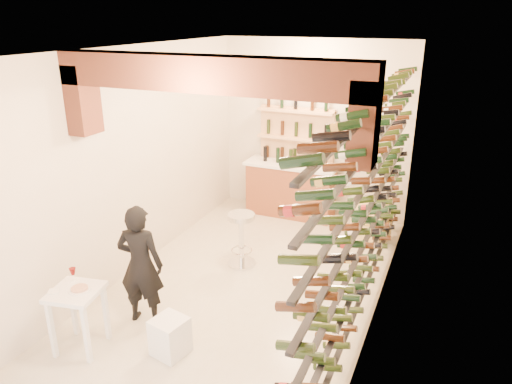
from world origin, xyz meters
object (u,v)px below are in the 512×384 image
wine_rack (366,198)px  white_stool (170,336)px  back_counter (291,188)px  person (141,265)px  tasting_table (77,301)px  chrome_barstool (241,236)px  crate_lower (370,229)px

wine_rack → white_stool: size_ratio=13.02×
back_counter → person: 3.92m
wine_rack → tasting_table: size_ratio=6.24×
back_counter → chrome_barstool: 2.13m
chrome_barstool → back_counter: bearing=89.1°
wine_rack → crate_lower: bearing=96.2°
white_stool → chrome_barstool: chrome_barstool is taller
back_counter → crate_lower: 1.69m
tasting_table → white_stool: 1.10m
back_counter → white_stool: 4.30m
wine_rack → person: bearing=-152.8°
person → crate_lower: 4.08m
tasting_table → crate_lower: (2.48, 4.15, -0.45)m
chrome_barstool → crate_lower: size_ratio=1.48×
white_stool → person: bearing=147.0°
tasting_table → crate_lower: tasting_table is taller
back_counter → tasting_table: 4.69m
crate_lower → chrome_barstool: bearing=-134.0°
tasting_table → chrome_barstool: tasting_table is taller
back_counter → crate_lower: size_ratio=3.03×
white_stool → chrome_barstool: size_ratio=0.53×
person → chrome_barstool: 1.84m
chrome_barstool → crate_lower: 2.36m
wine_rack → back_counter: bearing=124.7°
crate_lower → tasting_table: bearing=-120.8°
tasting_table → back_counter: bearing=68.2°
tasting_table → person: 0.81m
person → crate_lower: person is taller
back_counter → white_stool: back_counter is taller
wine_rack → chrome_barstool: size_ratio=6.87×
tasting_table → crate_lower: bearing=48.3°
tasting_table → person: person is taller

